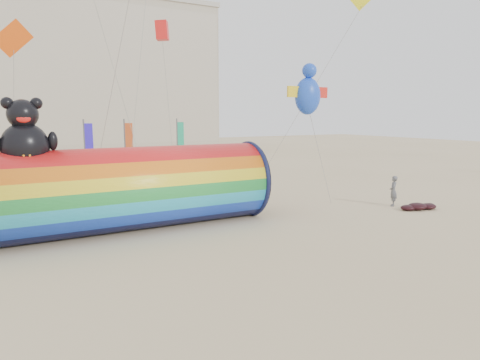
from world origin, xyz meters
TOP-DOWN VIEW (x-y plane):
  - ground at (0.00, 0.00)m, footprint 160.00×160.00m
  - windsock_assembly at (-4.15, 4.09)m, footprint 13.65×4.16m
  - kite_handler at (11.20, 1.57)m, footprint 0.79×0.77m
  - fabric_bundle at (11.79, 0.15)m, footprint 2.62×1.35m
  - festival_banners at (-0.39, 16.22)m, footprint 8.38×2.35m

SIDE VIEW (x-z plane):
  - ground at x=0.00m, z-range 0.00..0.00m
  - fabric_bundle at x=11.79m, z-range -0.03..0.37m
  - kite_handler at x=11.20m, z-range 0.00..1.84m
  - windsock_assembly at x=-4.15m, z-range -1.06..5.23m
  - festival_banners at x=-0.39m, z-range 0.04..5.24m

